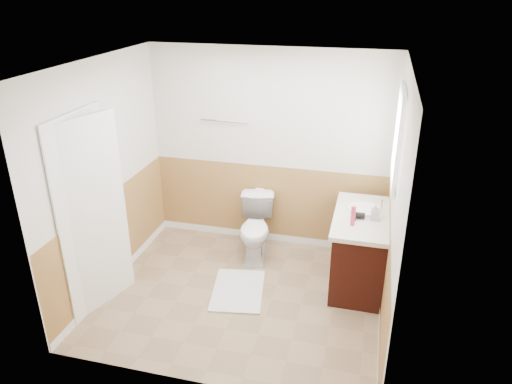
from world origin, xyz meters
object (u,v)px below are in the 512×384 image
(lotion_bottle, at_px, (353,216))
(soap_dispenser, at_px, (375,212))
(toilet, at_px, (256,228))
(bath_mat, at_px, (238,290))
(vanity_cabinet, at_px, (359,251))

(lotion_bottle, bearing_deg, soap_dispenser, 39.94)
(toilet, distance_m, bath_mat, 0.88)
(lotion_bottle, bearing_deg, vanity_cabinet, 68.68)
(soap_dispenser, bearing_deg, vanity_cabinet, 149.02)
(bath_mat, bearing_deg, vanity_cabinet, 22.19)
(bath_mat, distance_m, lotion_bottle, 1.53)
(bath_mat, height_order, vanity_cabinet, vanity_cabinet)
(vanity_cabinet, bearing_deg, toilet, 167.29)
(toilet, bearing_deg, bath_mat, -99.51)
(vanity_cabinet, xyz_separation_m, lotion_bottle, (-0.10, -0.26, 0.56))
(toilet, xyz_separation_m, bath_mat, (0.00, -0.81, -0.36))
(toilet, height_order, vanity_cabinet, vanity_cabinet)
(toilet, relative_size, vanity_cabinet, 0.68)
(toilet, bearing_deg, lotion_bottle, -34.35)
(vanity_cabinet, bearing_deg, soap_dispenser, -30.98)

